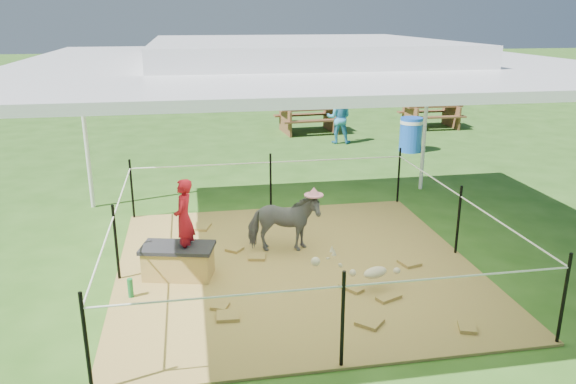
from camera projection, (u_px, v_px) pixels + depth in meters
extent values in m
plane|color=#2D5919|center=(296.00, 267.00, 7.40)|extent=(90.00, 90.00, 0.00)
cube|color=brown|center=(296.00, 266.00, 7.40)|extent=(4.60, 4.60, 0.03)
cylinder|color=silver|center=(85.00, 133.00, 9.32)|extent=(0.07, 0.07, 2.60)
cylinder|color=silver|center=(425.00, 121.00, 10.33)|extent=(0.07, 0.07, 2.60)
cube|color=white|center=(297.00, 62.00, 6.60)|extent=(6.30, 6.30, 0.08)
cube|color=white|center=(297.00, 49.00, 6.56)|extent=(3.30, 3.30, 0.22)
cylinder|color=black|center=(132.00, 190.00, 8.99)|extent=(0.04, 0.04, 1.00)
cylinder|color=black|center=(271.00, 183.00, 9.36)|extent=(0.04, 0.04, 1.00)
cylinder|color=black|center=(399.00, 176.00, 9.74)|extent=(0.04, 0.04, 1.00)
cylinder|color=black|center=(116.00, 243.00, 6.87)|extent=(0.04, 0.04, 1.00)
cylinder|color=black|center=(458.00, 221.00, 7.63)|extent=(0.04, 0.04, 1.00)
cylinder|color=black|center=(86.00, 345.00, 4.76)|extent=(0.04, 0.04, 1.00)
cylinder|color=black|center=(343.00, 321.00, 5.14)|extent=(0.04, 0.04, 1.00)
cylinder|color=black|center=(564.00, 300.00, 5.52)|extent=(0.04, 0.04, 1.00)
cylinder|color=white|center=(270.00, 162.00, 9.26)|extent=(4.50, 0.02, 0.02)
cylinder|color=white|center=(344.00, 286.00, 5.03)|extent=(4.50, 0.02, 0.02)
cylinder|color=white|center=(461.00, 196.00, 7.52)|extent=(0.02, 4.50, 0.02)
cylinder|color=white|center=(113.00, 217.00, 6.77)|extent=(0.02, 4.50, 0.02)
cube|color=olive|center=(178.00, 263.00, 7.01)|extent=(0.91, 0.60, 0.37)
cube|color=black|center=(177.00, 248.00, 6.95)|extent=(0.97, 0.66, 0.05)
imported|color=#A9101D|center=(183.00, 211.00, 6.82)|extent=(0.32, 0.41, 1.00)
cylinder|color=#1B7A36|center=(130.00, 288.00, 6.52)|extent=(0.08, 0.08, 0.23)
imported|color=#4B4B50|center=(284.00, 223.00, 7.70)|extent=(1.03, 0.56, 0.83)
cylinder|color=pink|center=(283.00, 190.00, 7.55)|extent=(0.26, 0.26, 0.12)
cylinder|color=blue|center=(411.00, 135.00, 13.52)|extent=(0.60, 0.60, 0.83)
cube|color=#51311C|center=(308.00, 120.00, 15.77)|extent=(1.82, 1.38, 0.72)
cube|color=#53351C|center=(431.00, 116.00, 16.42)|extent=(1.65, 1.20, 0.68)
imported|color=#338AC2|center=(339.00, 118.00, 14.35)|extent=(0.76, 0.67, 1.31)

